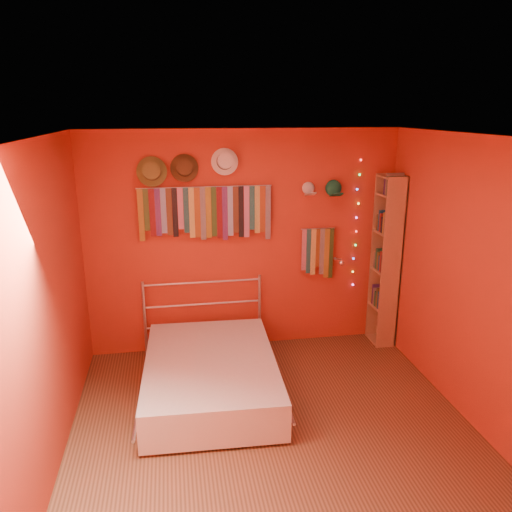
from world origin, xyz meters
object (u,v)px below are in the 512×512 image
reading_lamp (341,262)px  bed (211,375)px  bookshelf (389,260)px  tie_rack (207,211)px

reading_lamp → bed: 1.95m
bookshelf → bed: (-2.15, -0.81, -0.81)m
bookshelf → reading_lamp: bearing=179.2°
reading_lamp → bed: (-1.57, -0.82, -0.82)m
tie_rack → reading_lamp: 1.62m
tie_rack → bed: size_ratio=0.78×
tie_rack → bookshelf: 2.17m
tie_rack → bed: tie_rack is taller
reading_lamp → bookshelf: size_ratio=0.14×
reading_lamp → bed: size_ratio=0.15×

